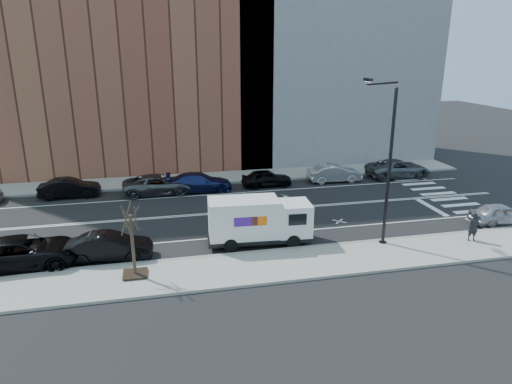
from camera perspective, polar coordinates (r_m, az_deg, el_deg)
name	(u,v)px	position (r m, az deg, el deg)	size (l,w,h in m)	color
ground	(241,211)	(32.17, -1.84, -2.45)	(120.00, 120.00, 0.00)	black
sidewalk_near	(273,266)	(24.24, 2.09, -9.23)	(44.00, 3.60, 0.15)	gray
sidewalk_far	(223,177)	(40.42, -4.16, 1.82)	(44.00, 3.60, 0.15)	gray
curb_near	(265,252)	(25.80, 1.09, -7.46)	(44.00, 0.25, 0.17)	gray
curb_far	(226,183)	(38.70, -3.77, 1.13)	(44.00, 0.25, 0.17)	gray
crosswalk	(443,196)	(38.31, 22.39, -0.49)	(3.00, 14.00, 0.01)	white
road_markings	(241,211)	(32.17, -1.84, -2.44)	(40.00, 8.60, 0.01)	white
bldg_brick	(123,48)	(45.39, -16.33, 16.88)	(26.00, 10.00, 22.00)	brown
bldg_concrete	(330,27)	(48.64, 9.19, 19.69)	(20.00, 10.00, 26.00)	slate
streetlight	(386,158)	(26.69, 15.92, 4.07)	(0.44, 4.02, 9.34)	black
street_tree	(133,251)	(23.40, -15.09, -7.15)	(1.20, 1.20, 3.75)	black
fedex_van	(258,220)	(26.51, 0.31, -3.55)	(6.17, 2.48, 2.76)	black
far_parked_b	(70,188)	(37.81, -22.28, 0.47)	(1.57, 4.49, 1.48)	black
far_parked_c	(158,184)	(36.65, -12.10, 0.94)	(2.54, 5.50, 1.53)	#4A4D52
far_parked_d	(199,182)	(36.74, -7.11, 1.22)	(2.11, 5.19, 1.51)	navy
far_parked_e	(267,178)	(37.80, 1.34, 1.74)	(1.67, 4.14, 1.41)	black
far_parked_f	(334,173)	(39.72, 9.78, 2.34)	(1.59, 4.56, 1.50)	#B2B3B7
far_parked_g	(398,168)	(42.50, 17.32, 2.84)	(2.61, 5.66, 1.57)	#52555A
driving_sedan	(267,208)	(30.46, 1.37, -1.96)	(1.74, 4.99, 1.64)	#B1B2B6
near_parked_rear_a	(110,247)	(26.03, -17.83, -6.54)	(1.57, 4.51, 1.49)	black
near_parked_rear_b	(23,252)	(26.88, -27.08, -6.73)	(2.72, 5.89, 1.64)	black
near_parked_front	(501,214)	(33.75, 28.26, -2.41)	(1.61, 4.01, 1.37)	#A4A4A9
pedestrian	(473,227)	(29.60, 25.54, -3.93)	(0.64, 0.42, 1.74)	black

